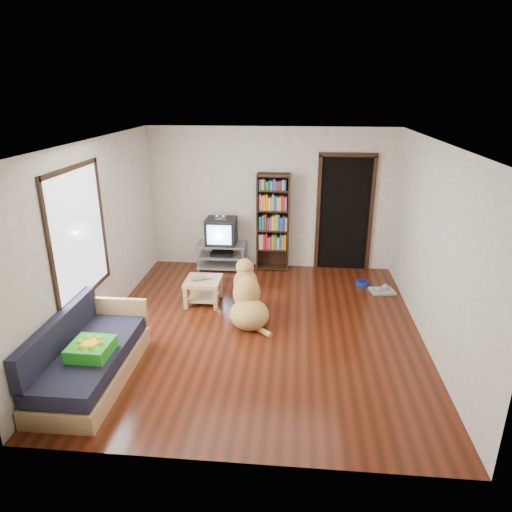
# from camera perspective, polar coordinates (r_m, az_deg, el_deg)

# --- Properties ---
(ground) EXTENTS (5.00, 5.00, 0.00)m
(ground) POSITION_cam_1_polar(r_m,az_deg,el_deg) (6.59, 0.40, -9.03)
(ground) COLOR #511B0D
(ground) RESTS_ON ground
(ceiling) EXTENTS (5.00, 5.00, 0.00)m
(ceiling) POSITION_cam_1_polar(r_m,az_deg,el_deg) (5.78, 0.46, 14.08)
(ceiling) COLOR white
(ceiling) RESTS_ON ground
(wall_back) EXTENTS (4.50, 0.00, 4.50)m
(wall_back) POSITION_cam_1_polar(r_m,az_deg,el_deg) (8.46, 1.89, 7.10)
(wall_back) COLOR silver
(wall_back) RESTS_ON ground
(wall_front) EXTENTS (4.50, 0.00, 4.50)m
(wall_front) POSITION_cam_1_polar(r_m,az_deg,el_deg) (3.78, -2.87, -10.24)
(wall_front) COLOR silver
(wall_front) RESTS_ON ground
(wall_left) EXTENTS (0.00, 5.00, 5.00)m
(wall_left) POSITION_cam_1_polar(r_m,az_deg,el_deg) (6.63, -19.35, 2.23)
(wall_left) COLOR silver
(wall_left) RESTS_ON ground
(wall_right) EXTENTS (0.00, 5.00, 5.00)m
(wall_right) POSITION_cam_1_polar(r_m,az_deg,el_deg) (6.29, 21.31, 1.04)
(wall_right) COLOR silver
(wall_right) RESTS_ON ground
(green_cushion) EXTENTS (0.45, 0.45, 0.15)m
(green_cushion) POSITION_cam_1_polar(r_m,az_deg,el_deg) (5.49, -19.91, -10.85)
(green_cushion) COLOR green
(green_cushion) RESTS_ON sofa
(laptop) EXTENTS (0.38, 0.34, 0.03)m
(laptop) POSITION_cam_1_polar(r_m,az_deg,el_deg) (7.18, -6.69, -2.91)
(laptop) COLOR silver
(laptop) RESTS_ON coffee_table
(dog_bowl) EXTENTS (0.22, 0.22, 0.08)m
(dog_bowl) POSITION_cam_1_polar(r_m,az_deg,el_deg) (8.14, 13.15, -3.32)
(dog_bowl) COLOR navy
(dog_bowl) RESTS_ON ground
(grey_rag) EXTENTS (0.45, 0.38, 0.03)m
(grey_rag) POSITION_cam_1_polar(r_m,az_deg,el_deg) (7.98, 15.50, -4.24)
(grey_rag) COLOR #A9A9A9
(grey_rag) RESTS_ON ground
(window) EXTENTS (0.03, 1.46, 1.70)m
(window) POSITION_cam_1_polar(r_m,az_deg,el_deg) (6.14, -21.28, 2.55)
(window) COLOR white
(window) RESTS_ON wall_left
(doorway) EXTENTS (1.03, 0.05, 2.19)m
(doorway) POSITION_cam_1_polar(r_m,az_deg,el_deg) (8.51, 11.01, 5.56)
(doorway) COLOR black
(doorway) RESTS_ON wall_back
(tv_stand) EXTENTS (0.90, 0.45, 0.50)m
(tv_stand) POSITION_cam_1_polar(r_m,az_deg,el_deg) (8.62, -4.28, 0.14)
(tv_stand) COLOR #99999E
(tv_stand) RESTS_ON ground
(crt_tv) EXTENTS (0.55, 0.52, 0.58)m
(crt_tv) POSITION_cam_1_polar(r_m,az_deg,el_deg) (8.49, -4.34, 3.20)
(crt_tv) COLOR black
(crt_tv) RESTS_ON tv_stand
(bookshelf) EXTENTS (0.60, 0.30, 1.80)m
(bookshelf) POSITION_cam_1_polar(r_m,az_deg,el_deg) (8.38, 2.14, 4.85)
(bookshelf) COLOR black
(bookshelf) RESTS_ON ground
(sofa) EXTENTS (0.80, 1.80, 0.80)m
(sofa) POSITION_cam_1_polar(r_m,az_deg,el_deg) (5.76, -20.24, -12.06)
(sofa) COLOR tan
(sofa) RESTS_ON ground
(coffee_table) EXTENTS (0.55, 0.55, 0.40)m
(coffee_table) POSITION_cam_1_polar(r_m,az_deg,el_deg) (7.26, -6.60, -3.79)
(coffee_table) COLOR tan
(coffee_table) RESTS_ON ground
(dog) EXTENTS (0.72, 1.01, 0.91)m
(dog) POSITION_cam_1_polar(r_m,az_deg,el_deg) (6.66, -1.06, -5.48)
(dog) COLOR #DAAB54
(dog) RESTS_ON ground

